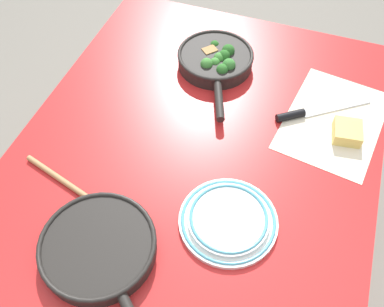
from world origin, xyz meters
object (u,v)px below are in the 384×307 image
(grater_knife, at_px, (310,112))
(dinner_plate_stack, at_px, (228,220))
(wooden_spoon, at_px, (88,198))
(skillet_eggs, at_px, (99,248))
(skillet_broccoli, at_px, (216,59))
(cheese_block, at_px, (347,132))

(grater_knife, height_order, dinner_plate_stack, dinner_plate_stack)
(wooden_spoon, bearing_deg, skillet_eggs, -35.63)
(grater_knife, bearing_deg, skillet_eggs, -158.56)
(skillet_broccoli, height_order, wooden_spoon, skillet_broccoli)
(dinner_plate_stack, bearing_deg, skillet_broccoli, 20.60)
(skillet_broccoli, xyz_separation_m, skillet_eggs, (-0.70, 0.06, -0.01))
(wooden_spoon, distance_m, cheese_block, 0.72)
(grater_knife, height_order, cheese_block, cheese_block)
(wooden_spoon, bearing_deg, skillet_broccoli, 91.11)
(skillet_broccoli, relative_size, skillet_eggs, 1.03)
(skillet_broccoli, distance_m, skillet_eggs, 0.70)
(wooden_spoon, bearing_deg, grater_knife, 60.94)
(skillet_broccoli, relative_size, cheese_block, 4.12)
(skillet_broccoli, xyz_separation_m, dinner_plate_stack, (-0.53, -0.20, -0.02))
(skillet_eggs, relative_size, cheese_block, 4.02)
(wooden_spoon, relative_size, cheese_block, 3.80)
(skillet_broccoli, xyz_separation_m, grater_knife, (-0.11, -0.32, -0.02))
(skillet_broccoli, bearing_deg, dinner_plate_stack, -0.10)
(cheese_block, bearing_deg, dinner_plate_stack, 147.67)
(wooden_spoon, distance_m, dinner_plate_stack, 0.35)
(skillet_eggs, bearing_deg, grater_knife, 97.72)
(dinner_plate_stack, bearing_deg, wooden_spoon, 98.87)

